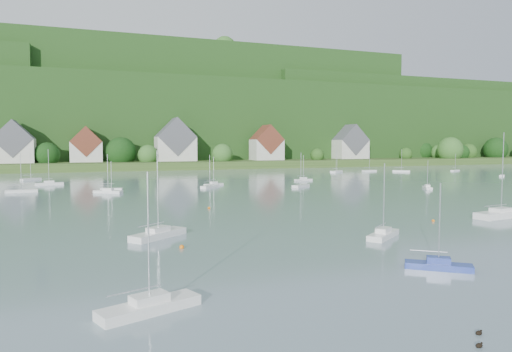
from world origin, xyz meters
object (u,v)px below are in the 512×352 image
Objects in this scene: near_sailboat_1 at (438,264)px; near_sailboat_4 at (501,214)px; near_sailboat_0 at (149,305)px; near_sailboat_3 at (383,234)px; near_sailboat_6 at (158,233)px.

near_sailboat_1 is 32.39m from near_sailboat_4.
near_sailboat_3 is (26.27, 14.06, -0.01)m from near_sailboat_0.
near_sailboat_6 is (-45.74, 2.02, -0.07)m from near_sailboat_4.
near_sailboat_3 is at bearing -173.66° from near_sailboat_4.
near_sailboat_1 is at bearing -85.62° from near_sailboat_6.
near_sailboat_1 is 27.90m from near_sailboat_6.
near_sailboat_4 reaches higher than near_sailboat_0.
near_sailboat_1 is 0.74× the size of near_sailboat_6.
near_sailboat_3 is at bearing 112.21° from near_sailboat_1.
near_sailboat_1 is 0.60× the size of near_sailboat_4.
near_sailboat_3 is 0.69× the size of near_sailboat_4.
near_sailboat_3 is 23.94m from near_sailboat_6.
near_sailboat_3 is at bearing 7.15° from near_sailboat_0.
near_sailboat_6 is (-19.06, 20.38, 0.07)m from near_sailboat_1.
near_sailboat_4 is (49.51, 20.22, 0.10)m from near_sailboat_0.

